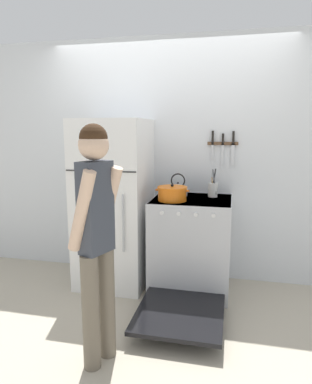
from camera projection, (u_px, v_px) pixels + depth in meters
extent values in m
plane|color=#B2A893|center=(168.00, 272.00, 3.89)|extent=(14.00, 14.00, 0.00)
cube|color=silver|center=(169.00, 160.00, 3.69)|extent=(10.00, 0.06, 2.55)
cube|color=white|center=(114.00, 203.00, 3.52)|extent=(0.70, 0.68, 1.70)
cube|color=#2D2D2D|center=(100.00, 171.00, 3.12)|extent=(0.68, 0.01, 0.01)
cylinder|color=#B2B5BA|center=(123.00, 223.00, 3.15)|extent=(0.02, 0.02, 0.55)
cube|color=silver|center=(191.00, 244.00, 3.42)|extent=(0.77, 0.67, 0.94)
cube|color=black|center=(192.00, 200.00, 3.34)|extent=(0.75, 0.65, 0.02)
cube|color=black|center=(187.00, 256.00, 3.13)|extent=(0.67, 0.05, 0.72)
cylinder|color=black|center=(172.00, 201.00, 3.25)|extent=(0.21, 0.21, 0.01)
cylinder|color=black|center=(209.00, 203.00, 3.18)|extent=(0.21, 0.21, 0.01)
cylinder|color=black|center=(177.00, 196.00, 3.51)|extent=(0.21, 0.21, 0.01)
cylinder|color=black|center=(211.00, 197.00, 3.43)|extent=(0.21, 0.21, 0.01)
cylinder|color=silver|center=(162.00, 213.00, 3.07)|extent=(0.04, 0.02, 0.04)
cylinder|color=silver|center=(179.00, 214.00, 3.04)|extent=(0.04, 0.02, 0.04)
cylinder|color=silver|center=(196.00, 214.00, 3.00)|extent=(0.04, 0.02, 0.04)
cylinder|color=silver|center=(214.00, 215.00, 2.97)|extent=(0.04, 0.02, 0.04)
cube|color=black|center=(180.00, 313.00, 2.80)|extent=(0.71, 0.76, 0.04)
cube|color=#99999E|center=(190.00, 252.00, 3.35)|extent=(0.63, 0.37, 0.01)
cylinder|color=orange|center=(172.00, 195.00, 3.24)|extent=(0.27, 0.27, 0.12)
cylinder|color=orange|center=(172.00, 188.00, 3.23)|extent=(0.28, 0.28, 0.02)
sphere|color=black|center=(172.00, 185.00, 3.22)|extent=(0.03, 0.03, 0.03)
cylinder|color=orange|center=(157.00, 190.00, 3.26)|extent=(0.03, 0.02, 0.02)
cylinder|color=orange|center=(188.00, 191.00, 3.20)|extent=(0.03, 0.02, 0.02)
cylinder|color=silver|center=(178.00, 191.00, 3.49)|extent=(0.19, 0.19, 0.10)
cone|color=silver|center=(178.00, 185.00, 3.48)|extent=(0.18, 0.18, 0.02)
sphere|color=black|center=(178.00, 183.00, 3.48)|extent=(0.02, 0.02, 0.02)
cone|color=silver|center=(187.00, 190.00, 3.47)|extent=(0.11, 0.03, 0.09)
torus|color=black|center=(178.00, 181.00, 3.47)|extent=(0.15, 0.01, 0.15)
cylinder|color=silver|center=(213.00, 190.00, 3.42)|extent=(0.09, 0.09, 0.14)
cylinder|color=#9E7547|center=(212.00, 186.00, 3.41)|extent=(0.03, 0.02, 0.17)
cylinder|color=#232326|center=(214.00, 181.00, 3.42)|extent=(0.05, 0.03, 0.26)
cylinder|color=#B2B5BA|center=(211.00, 183.00, 3.42)|extent=(0.03, 0.01, 0.22)
cylinder|color=#4C4C51|center=(214.00, 182.00, 3.39)|extent=(0.05, 0.04, 0.25)
cylinder|color=#6B6051|center=(91.00, 313.00, 2.27)|extent=(0.12, 0.12, 0.80)
cylinder|color=#6B6051|center=(107.00, 303.00, 2.40)|extent=(0.12, 0.12, 0.80)
cube|color=#383D47|center=(96.00, 208.00, 2.21)|extent=(0.20, 0.26, 0.60)
cylinder|color=beige|center=(82.00, 211.00, 2.11)|extent=(0.25, 0.16, 0.53)
cylinder|color=beige|center=(108.00, 204.00, 2.31)|extent=(0.25, 0.16, 0.53)
sphere|color=beige|center=(94.00, 145.00, 2.14)|extent=(0.19, 0.19, 0.19)
sphere|color=#382314|center=(93.00, 138.00, 2.13)|extent=(0.18, 0.18, 0.18)
cube|color=brown|center=(223.00, 143.00, 3.50)|extent=(0.31, 0.02, 0.03)
cube|color=silver|center=(212.00, 152.00, 3.53)|extent=(0.02, 0.00, 0.18)
cube|color=black|center=(213.00, 137.00, 3.50)|extent=(0.02, 0.02, 0.13)
cube|color=silver|center=(222.00, 155.00, 3.51)|extent=(0.02, 0.00, 0.23)
cube|color=black|center=(223.00, 138.00, 3.48)|extent=(0.02, 0.02, 0.10)
cube|color=silver|center=(233.00, 155.00, 3.49)|extent=(0.03, 0.00, 0.23)
cube|color=black|center=(233.00, 137.00, 3.45)|extent=(0.02, 0.02, 0.13)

